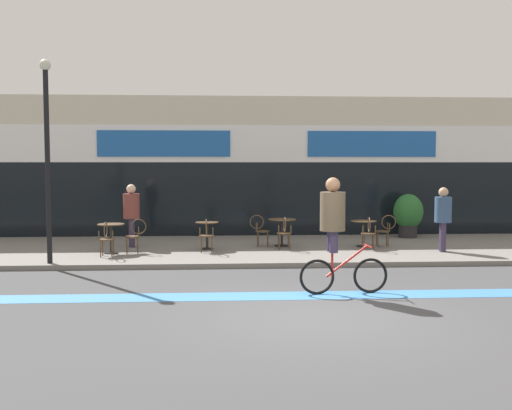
% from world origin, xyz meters
% --- Properties ---
extents(ground_plane, '(120.00, 120.00, 0.00)m').
position_xyz_m(ground_plane, '(0.00, 0.00, 0.00)').
color(ground_plane, '#424244').
extents(sidewalk_slab, '(40.00, 5.50, 0.12)m').
position_xyz_m(sidewalk_slab, '(0.00, 7.25, 0.06)').
color(sidewalk_slab, slate).
rests_on(sidewalk_slab, ground).
extents(storefront_facade, '(40.00, 4.06, 4.66)m').
position_xyz_m(storefront_facade, '(0.00, 11.96, 2.33)').
color(storefront_facade, beige).
rests_on(storefront_facade, ground).
extents(bike_lane_stripe, '(36.00, 0.70, 0.01)m').
position_xyz_m(bike_lane_stripe, '(0.00, 1.53, 0.00)').
color(bike_lane_stripe, '#3D7AB7').
rests_on(bike_lane_stripe, ground).
extents(bistro_table_0, '(0.70, 0.70, 0.78)m').
position_xyz_m(bistro_table_0, '(-4.47, 6.32, 0.67)').
color(bistro_table_0, black).
rests_on(bistro_table_0, sidewalk_slab).
extents(bistro_table_1, '(0.64, 0.64, 0.75)m').
position_xyz_m(bistro_table_1, '(-1.96, 6.93, 0.65)').
color(bistro_table_1, black).
rests_on(bistro_table_1, sidewalk_slab).
extents(bistro_table_2, '(0.79, 0.79, 0.78)m').
position_xyz_m(bistro_table_2, '(0.16, 7.39, 0.68)').
color(bistro_table_2, black).
rests_on(bistro_table_2, sidewalk_slab).
extents(bistro_table_3, '(0.72, 0.72, 0.74)m').
position_xyz_m(bistro_table_3, '(2.47, 7.17, 0.65)').
color(bistro_table_3, black).
rests_on(bistro_table_3, sidewalk_slab).
extents(cafe_chair_0_near, '(0.40, 0.58, 0.90)m').
position_xyz_m(cafe_chair_0_near, '(-4.47, 5.69, 0.64)').
color(cafe_chair_0_near, '#4C3823').
rests_on(cafe_chair_0_near, sidewalk_slab).
extents(cafe_chair_0_side, '(0.60, 0.45, 0.90)m').
position_xyz_m(cafe_chair_0_side, '(-3.84, 6.33, 0.64)').
color(cafe_chair_0_side, '#4C3823').
rests_on(cafe_chair_0_side, sidewalk_slab).
extents(cafe_chair_1_near, '(0.40, 0.57, 0.90)m').
position_xyz_m(cafe_chair_1_near, '(-1.96, 6.31, 0.64)').
color(cafe_chair_1_near, '#4C3823').
rests_on(cafe_chair_1_near, sidewalk_slab).
extents(cafe_chair_2_near, '(0.41, 0.58, 0.90)m').
position_xyz_m(cafe_chair_2_near, '(0.17, 6.77, 0.64)').
color(cafe_chair_2_near, '#4C3823').
rests_on(cafe_chair_2_near, sidewalk_slab).
extents(cafe_chair_2_side, '(0.60, 0.45, 0.90)m').
position_xyz_m(cafe_chair_2_side, '(-0.46, 7.40, 0.64)').
color(cafe_chair_2_side, '#4C3823').
rests_on(cafe_chair_2_side, sidewalk_slab).
extents(cafe_chair_3_near, '(0.44, 0.59, 0.90)m').
position_xyz_m(cafe_chair_3_near, '(2.46, 6.54, 0.64)').
color(cafe_chair_3_near, '#4C3823').
rests_on(cafe_chair_3_near, sidewalk_slab).
extents(cafe_chair_3_side, '(0.60, 0.44, 0.90)m').
position_xyz_m(cafe_chair_3_side, '(3.09, 7.16, 0.64)').
color(cafe_chair_3_side, '#4C3823').
rests_on(cafe_chair_3_side, sidewalk_slab).
extents(planter_pot, '(0.94, 0.94, 1.39)m').
position_xyz_m(planter_pot, '(4.40, 9.20, 0.87)').
color(planter_pot, '#232326').
rests_on(planter_pot, sidewalk_slab).
extents(lamp_post, '(0.26, 0.26, 4.77)m').
position_xyz_m(lamp_post, '(-5.63, 4.81, 2.90)').
color(lamp_post, black).
rests_on(lamp_post, sidewalk_slab).
extents(cyclist_0, '(1.72, 0.55, 2.22)m').
position_xyz_m(cyclist_0, '(0.58, 1.63, 1.33)').
color(cyclist_0, black).
rests_on(cyclist_0, ground).
extents(pedestrian_near_end, '(0.52, 0.52, 1.72)m').
position_xyz_m(pedestrian_near_end, '(4.37, 6.13, 1.14)').
color(pedestrian_near_end, '#382D47').
rests_on(pedestrian_near_end, sidewalk_slab).
extents(pedestrian_far_end, '(0.54, 0.54, 1.78)m').
position_xyz_m(pedestrian_far_end, '(-4.10, 7.49, 1.17)').
color(pedestrian_far_end, '#382D47').
rests_on(pedestrian_far_end, sidewalk_slab).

